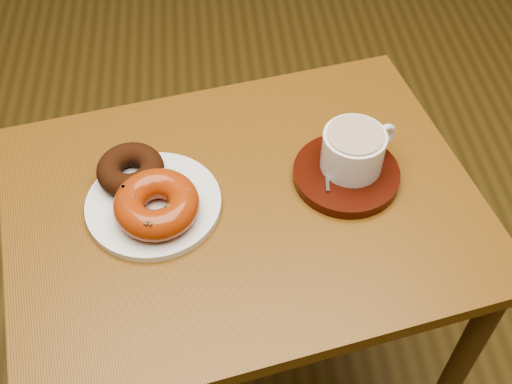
{
  "coord_description": "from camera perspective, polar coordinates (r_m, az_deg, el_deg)",
  "views": [
    {
      "loc": [
        0.22,
        -0.71,
        1.44
      ],
      "look_at": [
        0.28,
        -0.09,
        0.7
      ],
      "focal_mm": 45.0,
      "sensor_mm": 36.0,
      "label": 1
    }
  ],
  "objects": [
    {
      "name": "donut_cinnamon",
      "position": [
        1.01,
        -11.09,
        1.95
      ],
      "size": [
        0.14,
        0.14,
        0.04
      ],
      "primitive_type": "torus",
      "rotation": [
        0.0,
        0.0,
        0.4
      ],
      "color": "black",
      "rests_on": "donut_plate"
    },
    {
      "name": "donut_caramel",
      "position": [
        0.95,
        -8.84,
        -1.08
      ],
      "size": [
        0.14,
        0.14,
        0.05
      ],
      "rotation": [
        0.0,
        0.0,
        0.13
      ],
      "color": "#973710",
      "rests_on": "donut_plate"
    },
    {
      "name": "teaspoon",
      "position": [
        1.03,
        6.29,
        3.03
      ],
      "size": [
        0.02,
        0.09,
        0.01
      ],
      "rotation": [
        0.0,
        0.0,
        -0.14
      ],
      "color": "silver",
      "rests_on": "saucer"
    },
    {
      "name": "cafe_table",
      "position": [
        1.07,
        -1.07,
        -4.48
      ],
      "size": [
        0.81,
        0.67,
        0.68
      ],
      "rotation": [
        0.0,
        0.0,
        0.19
      ],
      "color": "brown",
      "rests_on": "ground"
    },
    {
      "name": "saucer",
      "position": [
        1.02,
        8.01,
        1.56
      ],
      "size": [
        0.22,
        0.22,
        0.02
      ],
      "primitive_type": "cylinder",
      "rotation": [
        0.0,
        0.0,
        0.39
      ],
      "color": "#320D06",
      "rests_on": "cafe_table"
    },
    {
      "name": "coffee_cup",
      "position": [
        1.0,
        8.72,
        3.77
      ],
      "size": [
        0.12,
        0.1,
        0.07
      ],
      "rotation": [
        0.0,
        0.0,
        0.42
      ],
      "color": "silver",
      "rests_on": "saucer"
    },
    {
      "name": "ground",
      "position": [
        1.62,
        -10.45,
        -14.44
      ],
      "size": [
        6.0,
        6.0,
        0.0
      ],
      "primitive_type": "plane",
      "color": "brown",
      "rests_on": "ground"
    },
    {
      "name": "donut_plate",
      "position": [
        0.99,
        -9.08,
        -1.08
      ],
      "size": [
        0.26,
        0.26,
        0.01
      ],
      "primitive_type": "cylinder",
      "rotation": [
        0.0,
        0.0,
        0.32
      ],
      "color": "silver",
      "rests_on": "cafe_table"
    }
  ]
}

